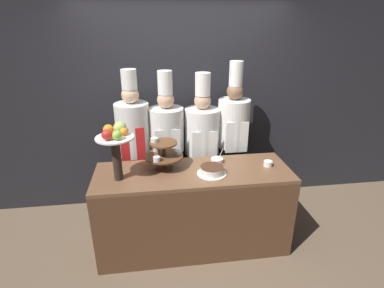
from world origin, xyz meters
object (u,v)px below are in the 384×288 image
Objects in this scene: cup_white at (268,163)px; chef_right at (233,136)px; tiered_stand at (164,153)px; chef_left at (134,142)px; serving_bowl_far at (217,160)px; cake_round at (212,170)px; fruit_pedestal at (116,141)px; chef_center_left at (167,143)px; chef_center_right at (202,143)px.

cup_white is 0.65m from chef_right.
tiered_stand is 0.60m from chef_left.
serving_bowl_far is at bearing 5.13° from tiered_stand.
chef_right reaches higher than cup_white.
chef_left is at bearing -180.00° from chef_right.
cake_round is at bearing -119.22° from chef_right.
tiered_stand is 0.58m from serving_bowl_far.
chef_left is (0.11, 0.68, -0.28)m from fruit_pedestal.
fruit_pedestal is 0.29× the size of chef_right.
chef_center_left is (0.38, 0.00, -0.04)m from chef_left.
chef_center_left is at bearing 137.63° from serving_bowl_far.
chef_right is (-0.21, 0.61, 0.08)m from cup_white.
cup_white is 1.50m from chef_left.
serving_bowl_far is (0.99, 0.22, -0.36)m from fruit_pedestal.
chef_left is (-0.77, 0.70, 0.06)m from cake_round.
fruit_pedestal is 1.47m from chef_right.
chef_center_right is at bearing 46.66° from tiered_stand.
cake_round is at bearing -113.14° from serving_bowl_far.
cup_white is at bearing 8.58° from cake_round.
chef_center_left reaches higher than fruit_pedestal.
chef_right is at bearing 0.00° from chef_center_right.
serving_bowl_far is at bearing 66.86° from cake_round.
serving_bowl_far reaches higher than cake_round.
serving_bowl_far is 0.08× the size of chef_center_left.
chef_right is at bearing 57.73° from serving_bowl_far.
chef_center_left is (-0.50, 0.45, 0.04)m from serving_bowl_far.
cake_round is 0.16× the size of chef_center_right.
fruit_pedestal is at bearing -99.50° from chef_left.
cake_round is at bearing -91.80° from chef_center_right.
fruit_pedestal is 1.07m from serving_bowl_far.
cup_white is at bearing -31.51° from chef_center_left.
fruit_pedestal is at bearing -152.05° from chef_right.
tiered_stand is 0.21× the size of chef_left.
serving_bowl_far is (0.56, 0.05, -0.14)m from tiered_stand.
chef_right reaches higher than serving_bowl_far.
cup_white is at bearing -17.49° from serving_bowl_far.
chef_right is (0.78, -0.00, 0.05)m from chef_center_left.
cake_round is 0.81m from chef_right.
chef_left is 0.97× the size of chef_right.
tiered_stand is 0.51m from fruit_pedestal.
cake_round is 1.97× the size of serving_bowl_far.
fruit_pedestal is at bearing -158.07° from tiered_stand.
tiered_stand is 0.22× the size of chef_center_right.
tiered_stand is 2.63× the size of serving_bowl_far.
cake_round is 0.16× the size of chef_center_left.
chef_left reaches higher than chef_center_right.
chef_center_right is 0.94× the size of chef_right.
chef_center_left is (0.06, 0.50, -0.10)m from tiered_stand.
serving_bowl_far is at bearing 162.51° from cup_white.
chef_center_right reaches higher than fruit_pedestal.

